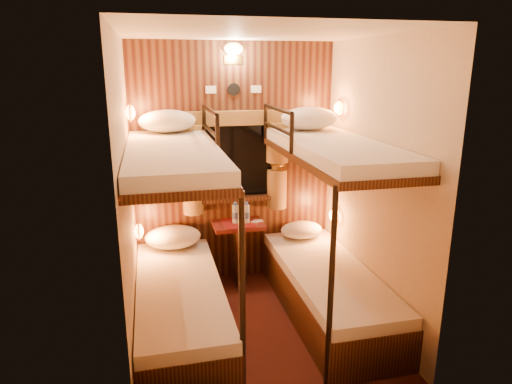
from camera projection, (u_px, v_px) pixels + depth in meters
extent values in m
plane|color=#35160E|center=(258.00, 326.00, 3.93)|extent=(2.10, 2.10, 0.00)
plane|color=silver|center=(258.00, 32.00, 3.29)|extent=(2.10, 2.10, 0.00)
plane|color=#C6B293|center=(234.00, 165.00, 4.60)|extent=(2.40, 0.00, 2.40)
plane|color=#C6B293|center=(300.00, 239.00, 2.62)|extent=(2.40, 0.00, 2.40)
plane|color=#C6B293|center=(128.00, 200.00, 3.39)|extent=(0.00, 2.40, 2.40)
plane|color=#C6B293|center=(374.00, 185.00, 3.83)|extent=(0.00, 2.40, 2.40)
cube|color=black|center=(234.00, 166.00, 4.58)|extent=(2.00, 0.03, 2.40)
cube|color=black|center=(180.00, 313.00, 3.81)|extent=(0.70, 1.90, 0.35)
cube|color=white|center=(179.00, 288.00, 3.75)|extent=(0.68, 1.88, 0.10)
cube|color=black|center=(173.00, 163.00, 3.47)|extent=(0.70, 1.90, 0.06)
cube|color=white|center=(173.00, 153.00, 3.45)|extent=(0.68, 1.88, 0.10)
cylinder|color=black|center=(242.00, 301.00, 2.89)|extent=(0.04, 0.04, 1.45)
cylinder|color=black|center=(204.00, 123.00, 4.32)|extent=(0.04, 0.04, 0.32)
cylinder|color=black|center=(217.00, 136.00, 3.52)|extent=(0.04, 0.04, 0.32)
cylinder|color=black|center=(210.00, 111.00, 3.88)|extent=(0.04, 0.85, 0.04)
cylinder|color=black|center=(210.00, 130.00, 3.92)|extent=(0.03, 0.85, 0.03)
cube|color=black|center=(327.00, 296.00, 4.09)|extent=(0.70, 1.90, 0.35)
cube|color=white|center=(328.00, 273.00, 4.03)|extent=(0.68, 1.88, 0.10)
cube|color=black|center=(333.00, 156.00, 3.75)|extent=(0.70, 1.90, 0.06)
cube|color=white|center=(333.00, 146.00, 3.73)|extent=(0.68, 1.88, 0.10)
cylinder|color=black|center=(331.00, 291.00, 3.02)|extent=(0.04, 0.04, 1.45)
cylinder|color=black|center=(266.00, 122.00, 4.45)|extent=(0.04, 0.04, 0.32)
cylinder|color=black|center=(292.00, 134.00, 3.65)|extent=(0.04, 0.04, 0.32)
cylinder|color=black|center=(278.00, 109.00, 4.01)|extent=(0.04, 0.85, 0.04)
cylinder|color=black|center=(277.00, 128.00, 4.05)|extent=(0.03, 0.85, 0.03)
cube|color=black|center=(235.00, 161.00, 4.55)|extent=(0.98, 0.02, 0.78)
cube|color=black|center=(235.00, 161.00, 4.54)|extent=(0.90, 0.01, 0.70)
cube|color=black|center=(236.00, 199.00, 4.61)|extent=(1.00, 0.12, 0.04)
cube|color=olive|center=(235.00, 118.00, 4.40)|extent=(1.10, 0.06, 0.14)
cylinder|color=olive|center=(191.00, 146.00, 4.37)|extent=(0.22, 0.22, 0.40)
cylinder|color=olive|center=(192.00, 169.00, 4.43)|extent=(0.11, 0.11, 0.12)
cylinder|color=olive|center=(193.00, 194.00, 4.49)|extent=(0.20, 0.20, 0.40)
torus|color=gold|center=(192.00, 169.00, 4.43)|extent=(0.14, 0.14, 0.02)
cylinder|color=olive|center=(278.00, 142.00, 4.55)|extent=(0.22, 0.22, 0.40)
cylinder|color=olive|center=(277.00, 165.00, 4.61)|extent=(0.11, 0.11, 0.12)
cylinder|color=olive|center=(277.00, 189.00, 4.68)|extent=(0.20, 0.20, 0.40)
torus|color=gold|center=(277.00, 165.00, 4.61)|extent=(0.14, 0.14, 0.02)
cylinder|color=black|center=(234.00, 89.00, 4.36)|extent=(0.12, 0.02, 0.12)
cube|color=silver|center=(211.00, 90.00, 4.32)|extent=(0.10, 0.01, 0.07)
cube|color=silver|center=(256.00, 89.00, 4.41)|extent=(0.10, 0.01, 0.07)
cube|color=gold|center=(233.00, 60.00, 4.29)|extent=(0.18, 0.01, 0.08)
ellipsoid|color=#FFCC8C|center=(234.00, 49.00, 4.25)|extent=(0.18, 0.09, 0.11)
ellipsoid|color=orange|center=(139.00, 231.00, 4.19)|extent=(0.08, 0.20, 0.13)
torus|color=gold|center=(139.00, 231.00, 4.19)|extent=(0.02, 0.17, 0.17)
ellipsoid|color=orange|center=(130.00, 113.00, 3.90)|extent=(0.08, 0.20, 0.13)
torus|color=gold|center=(130.00, 113.00, 3.90)|extent=(0.02, 0.17, 0.17)
ellipsoid|color=orange|center=(334.00, 216.00, 4.61)|extent=(0.08, 0.20, 0.13)
torus|color=gold|center=(334.00, 216.00, 4.61)|extent=(0.02, 0.17, 0.17)
ellipsoid|color=orange|center=(339.00, 108.00, 4.32)|extent=(0.08, 0.20, 0.13)
torus|color=gold|center=(339.00, 108.00, 4.32)|extent=(0.02, 0.17, 0.17)
cube|color=#511912|center=(238.00, 225.00, 4.56)|extent=(0.50, 0.34, 0.04)
cube|color=black|center=(239.00, 255.00, 4.65)|extent=(0.08, 0.30, 0.61)
cube|color=maroon|center=(238.00, 223.00, 4.55)|extent=(0.30, 0.34, 0.01)
cylinder|color=#99BFE5|center=(235.00, 214.00, 4.53)|extent=(0.06, 0.06, 0.19)
cylinder|color=#3954AD|center=(235.00, 215.00, 4.54)|extent=(0.06, 0.06, 0.07)
cylinder|color=#3954AD|center=(235.00, 203.00, 4.50)|extent=(0.03, 0.03, 0.03)
cylinder|color=#99BFE5|center=(246.00, 214.00, 4.54)|extent=(0.06, 0.06, 0.19)
cylinder|color=#3954AD|center=(246.00, 215.00, 4.54)|extent=(0.06, 0.06, 0.07)
cylinder|color=#3954AD|center=(246.00, 203.00, 4.51)|extent=(0.03, 0.03, 0.03)
cube|color=silver|center=(258.00, 221.00, 4.62)|extent=(0.10, 0.08, 0.01)
cube|color=silver|center=(254.00, 222.00, 4.58)|extent=(0.07, 0.06, 0.01)
ellipsoid|color=silver|center=(173.00, 237.00, 4.43)|extent=(0.54, 0.39, 0.21)
ellipsoid|color=silver|center=(301.00, 230.00, 4.68)|extent=(0.43, 0.31, 0.17)
ellipsoid|color=silver|center=(167.00, 121.00, 4.10)|extent=(0.51, 0.37, 0.20)
ellipsoid|color=silver|center=(309.00, 118.00, 4.26)|extent=(0.54, 0.38, 0.21)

